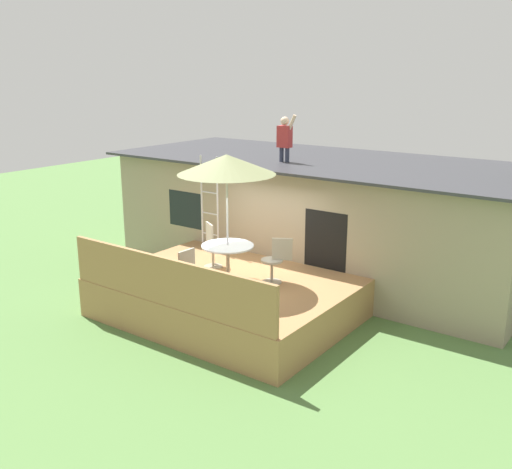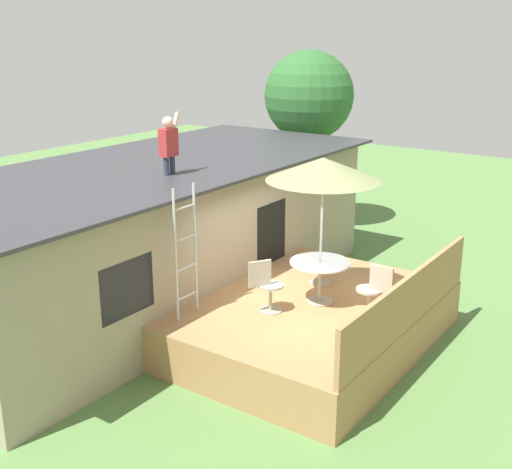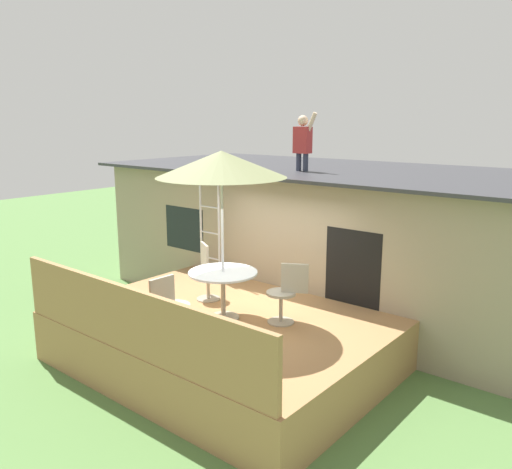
{
  "view_description": "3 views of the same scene",
  "coord_description": "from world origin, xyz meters",
  "px_view_note": "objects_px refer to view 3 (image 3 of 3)",
  "views": [
    {
      "loc": [
        7.06,
        -8.87,
        4.86
      ],
      "look_at": [
        0.32,
        0.42,
        1.66
      ],
      "focal_mm": 41.19,
      "sensor_mm": 36.0,
      "label": 1
    },
    {
      "loc": [
        -9.17,
        -5.33,
        5.33
      ],
      "look_at": [
        -0.23,
        0.93,
        1.91
      ],
      "focal_mm": 46.03,
      "sensor_mm": 36.0,
      "label": 2
    },
    {
      "loc": [
        5.26,
        -5.74,
        3.78
      ],
      "look_at": [
        -0.07,
        0.76,
        1.93
      ],
      "focal_mm": 36.9,
      "sensor_mm": 36.0,
      "label": 3
    }
  ],
  "objects_px": {
    "patio_table": "(223,282)",
    "step_ladder": "(210,220)",
    "patio_chair_near": "(170,308)",
    "patio_chair_right": "(286,294)",
    "person_figure": "(303,139)",
    "patio_umbrella": "(221,164)",
    "patio_chair_left": "(207,272)"
  },
  "relations": [
    {
      "from": "patio_umbrella",
      "to": "patio_chair_near",
      "type": "distance_m",
      "value": 2.15
    },
    {
      "from": "person_figure",
      "to": "patio_chair_near",
      "type": "xyz_separation_m",
      "value": [
        0.51,
        -3.89,
        -2.15
      ]
    },
    {
      "from": "step_ladder",
      "to": "person_figure",
      "type": "height_order",
      "value": "person_figure"
    },
    {
      "from": "patio_table",
      "to": "patio_chair_left",
      "type": "distance_m",
      "value": 1.01
    },
    {
      "from": "step_ladder",
      "to": "patio_chair_right",
      "type": "bearing_deg",
      "value": -22.06
    },
    {
      "from": "patio_table",
      "to": "patio_umbrella",
      "type": "height_order",
      "value": "patio_umbrella"
    },
    {
      "from": "patio_table",
      "to": "patio_chair_right",
      "type": "xyz_separation_m",
      "value": [
        0.83,
        0.46,
        -0.13
      ]
    },
    {
      "from": "patio_umbrella",
      "to": "patio_chair_near",
      "type": "xyz_separation_m",
      "value": [
        -0.04,
        -1.02,
        -1.89
      ]
    },
    {
      "from": "patio_umbrella",
      "to": "step_ladder",
      "type": "distance_m",
      "value": 2.61
    },
    {
      "from": "patio_chair_near",
      "to": "patio_chair_right",
      "type": "bearing_deg",
      "value": -28.29
    },
    {
      "from": "patio_table",
      "to": "patio_chair_near",
      "type": "distance_m",
      "value": 1.03
    },
    {
      "from": "patio_table",
      "to": "person_figure",
      "type": "xyz_separation_m",
      "value": [
        -0.55,
        2.86,
        2.02
      ]
    },
    {
      "from": "patio_chair_near",
      "to": "patio_chair_left",
      "type": "bearing_deg",
      "value": 30.07
    },
    {
      "from": "patio_umbrella",
      "to": "patio_chair_left",
      "type": "distance_m",
      "value": 2.14
    },
    {
      "from": "patio_chair_near",
      "to": "person_figure",
      "type": "bearing_deg",
      "value": 9.59
    },
    {
      "from": "patio_umbrella",
      "to": "patio_chair_near",
      "type": "bearing_deg",
      "value": -92.08
    },
    {
      "from": "person_figure",
      "to": "patio_chair_right",
      "type": "xyz_separation_m",
      "value": [
        1.38,
        -2.4,
        -2.15
      ]
    },
    {
      "from": "patio_umbrella",
      "to": "patio_chair_right",
      "type": "relative_size",
      "value": 2.76
    },
    {
      "from": "step_ladder",
      "to": "person_figure",
      "type": "xyz_separation_m",
      "value": [
        1.19,
        1.36,
        1.51
      ]
    },
    {
      "from": "step_ladder",
      "to": "patio_chair_near",
      "type": "bearing_deg",
      "value": -56.12
    },
    {
      "from": "step_ladder",
      "to": "patio_chair_right",
      "type": "distance_m",
      "value": 2.85
    },
    {
      "from": "patio_umbrella",
      "to": "patio_chair_right",
      "type": "bearing_deg",
      "value": 29.11
    },
    {
      "from": "person_figure",
      "to": "patio_chair_left",
      "type": "distance_m",
      "value": 3.2
    },
    {
      "from": "patio_umbrella",
      "to": "patio_chair_left",
      "type": "relative_size",
      "value": 2.76
    },
    {
      "from": "patio_chair_right",
      "to": "patio_table",
      "type": "bearing_deg",
      "value": 0.0
    },
    {
      "from": "step_ladder",
      "to": "patio_chair_left",
      "type": "xyz_separation_m",
      "value": [
        0.88,
        -0.98,
        -0.64
      ]
    },
    {
      "from": "step_ladder",
      "to": "patio_chair_left",
      "type": "distance_m",
      "value": 1.47
    },
    {
      "from": "patio_umbrella",
      "to": "patio_chair_right",
      "type": "distance_m",
      "value": 2.12
    },
    {
      "from": "patio_table",
      "to": "step_ladder",
      "type": "distance_m",
      "value": 2.35
    },
    {
      "from": "patio_table",
      "to": "patio_umbrella",
      "type": "xyz_separation_m",
      "value": [
        0.0,
        0.0,
        1.76
      ]
    },
    {
      "from": "step_ladder",
      "to": "patio_chair_near",
      "type": "relative_size",
      "value": 2.39
    },
    {
      "from": "patio_umbrella",
      "to": "step_ladder",
      "type": "xyz_separation_m",
      "value": [
        -1.73,
        1.51,
        -1.25
      ]
    }
  ]
}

